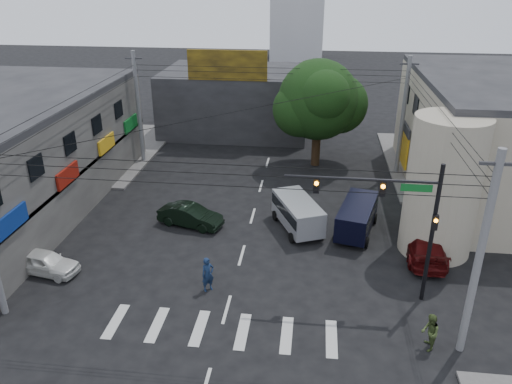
% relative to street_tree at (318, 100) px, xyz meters
% --- Properties ---
extents(ground, '(160.00, 160.00, 0.00)m').
position_rel_street_tree_xyz_m(ground, '(-4.00, -17.00, -5.47)').
color(ground, black).
rests_on(ground, ground).
extents(sidewalk_far_left, '(16.00, 16.00, 0.15)m').
position_rel_street_tree_xyz_m(sidewalk_far_left, '(-22.00, 1.00, -5.40)').
color(sidewalk_far_left, '#514F4C').
rests_on(sidewalk_far_left, ground).
extents(sidewalk_far_right, '(16.00, 16.00, 0.15)m').
position_rel_street_tree_xyz_m(sidewalk_far_right, '(14.00, 1.00, -5.40)').
color(sidewalk_far_right, '#514F4C').
rests_on(sidewalk_far_right, ground).
extents(corner_column, '(4.00, 4.00, 8.00)m').
position_rel_street_tree_xyz_m(corner_column, '(7.00, -13.00, -1.47)').
color(corner_column, '#A0977F').
rests_on(corner_column, ground).
extents(building_far, '(14.00, 10.00, 6.00)m').
position_rel_street_tree_xyz_m(building_far, '(-8.00, 9.00, -2.47)').
color(building_far, '#232326').
rests_on(building_far, ground).
extents(billboard, '(7.00, 0.30, 2.60)m').
position_rel_street_tree_xyz_m(billboard, '(-8.00, 4.10, 1.83)').
color(billboard, olive).
rests_on(billboard, building_far).
extents(street_tree, '(6.40, 6.40, 8.70)m').
position_rel_street_tree_xyz_m(street_tree, '(0.00, 0.00, 0.00)').
color(street_tree, black).
rests_on(street_tree, ground).
extents(traffic_gantry, '(7.10, 0.35, 7.20)m').
position_rel_street_tree_xyz_m(traffic_gantry, '(3.82, -18.00, -0.64)').
color(traffic_gantry, black).
rests_on(traffic_gantry, ground).
extents(utility_pole_near_right, '(0.32, 0.32, 9.20)m').
position_rel_street_tree_xyz_m(utility_pole_near_right, '(6.50, -21.50, -0.87)').
color(utility_pole_near_right, '#59595B').
rests_on(utility_pole_near_right, ground).
extents(utility_pole_far_left, '(0.32, 0.32, 9.20)m').
position_rel_street_tree_xyz_m(utility_pole_far_left, '(-14.50, -1.00, -0.87)').
color(utility_pole_far_left, '#59595B').
rests_on(utility_pole_far_left, ground).
extents(utility_pole_far_right, '(0.32, 0.32, 9.20)m').
position_rel_street_tree_xyz_m(utility_pole_far_right, '(6.50, -1.00, -0.87)').
color(utility_pole_far_right, '#59595B').
rests_on(utility_pole_far_right, ground).
extents(dark_sedan, '(3.56, 4.89, 1.37)m').
position_rel_street_tree_xyz_m(dark_sedan, '(-7.76, -11.78, -4.79)').
color(dark_sedan, black).
rests_on(dark_sedan, ground).
extents(white_compact, '(2.79, 4.23, 1.26)m').
position_rel_street_tree_xyz_m(white_compact, '(-14.21, -18.00, -4.84)').
color(white_compact, silver).
rests_on(white_compact, ground).
extents(maroon_sedan, '(2.65, 5.43, 1.51)m').
position_rel_street_tree_xyz_m(maroon_sedan, '(6.32, -13.86, -4.72)').
color(maroon_sedan, '#45090A').
rests_on(maroon_sedan, ground).
extents(silver_minivan, '(5.91, 5.23, 1.94)m').
position_rel_street_tree_xyz_m(silver_minivan, '(-0.98, -11.41, -4.50)').
color(silver_minivan, '#97999F').
rests_on(silver_minivan, ground).
extents(navy_van, '(5.66, 4.07, 1.92)m').
position_rel_street_tree_xyz_m(navy_van, '(2.66, -11.42, -4.51)').
color(navy_van, black).
rests_on(navy_van, ground).
extents(traffic_officer, '(1.12, 1.12, 1.87)m').
position_rel_street_tree_xyz_m(traffic_officer, '(-5.20, -18.52, -4.54)').
color(traffic_officer, '#11213E').
rests_on(traffic_officer, ground).
extents(pedestrian_olive, '(0.88, 0.71, 1.74)m').
position_rel_street_tree_xyz_m(pedestrian_olive, '(5.12, -21.61, -4.60)').
color(pedestrian_olive, '#3B4B23').
rests_on(pedestrian_olive, ground).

